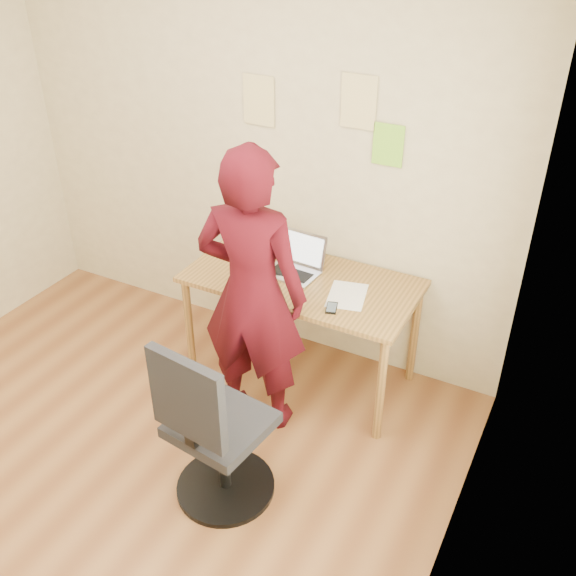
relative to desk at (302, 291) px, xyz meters
The scene contains 10 objects.
room 1.64m from the desk, 111.78° to the right, with size 3.58×3.58×2.78m.
desk is the anchor object (origin of this frame).
laptop 0.17m from the desk, 137.83° to the left, with size 0.33×0.30×0.22m.
paper_sheet 0.33m from the desk, ahead, with size 0.21×0.30×0.00m, color white.
phone 0.37m from the desk, 35.63° to the right, with size 0.09×0.13×0.01m.
wall_note_left 1.18m from the desk, 143.26° to the left, with size 0.21×0.00×0.30m, color #DBC783.
wall_note_mid 1.15m from the desk, 65.91° to the left, with size 0.21×0.00×0.30m, color #DBC783.
wall_note_right 1.00m from the desk, 45.59° to the left, with size 0.18×0.00×0.24m, color #84D630.
office_chair 1.13m from the desk, 86.62° to the right, with size 0.52×0.52×1.01m.
person 0.50m from the desk, 100.22° to the right, with size 0.63×0.41×1.72m, color #3E080F.
Camera 1 is at (2.02, -1.59, 2.73)m, focal length 40.00 mm.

